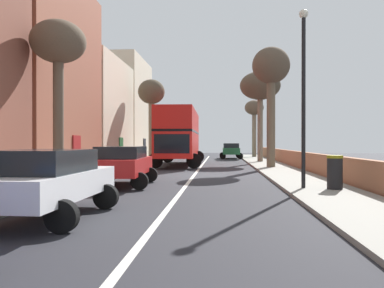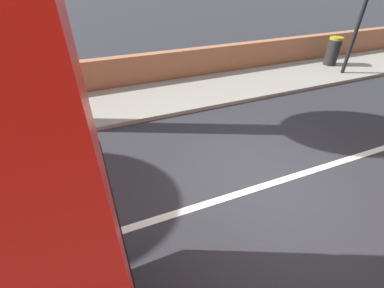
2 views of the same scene
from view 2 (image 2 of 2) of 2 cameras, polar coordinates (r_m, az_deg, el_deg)
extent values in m
plane|color=#28282D|center=(5.83, 15.80, -8.63)|extent=(84.00, 84.00, 0.00)
cube|color=silver|center=(5.83, 15.81, -8.60)|extent=(0.16, 54.00, 0.01)
cube|color=gray|center=(9.41, -1.72, 10.85)|extent=(2.60, 60.00, 0.12)
cube|color=#9E6647|center=(10.60, -4.86, 16.49)|extent=(0.36, 54.00, 1.13)
cube|color=black|center=(2.74, -14.53, -22.34)|extent=(2.20, 0.10, 1.19)
cylinder|color=black|center=(13.53, 28.26, 17.16)|extent=(0.52, 0.52, 1.06)
cylinder|color=olive|center=(13.40, 28.98, 19.47)|extent=(0.55, 0.55, 0.10)
camera|label=1|loc=(24.32, 59.42, 13.70)|focal=36.55mm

